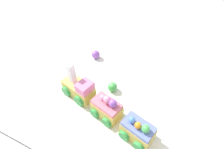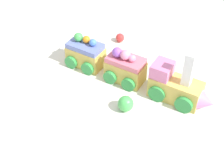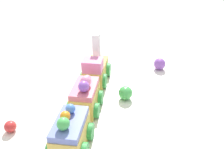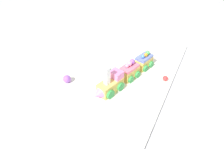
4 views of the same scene
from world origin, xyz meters
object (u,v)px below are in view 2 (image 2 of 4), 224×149
object	(u,v)px
cake_car_blueberry	(86,54)
gumball_green	(126,104)
gumball_red	(120,38)
cake_train_locomotive	(179,88)
cake_car_strawberry	(125,68)

from	to	relation	value
cake_car_blueberry	gumball_green	bearing A→B (deg)	-28.50
gumball_red	cake_train_locomotive	bearing A→B (deg)	-45.47
cake_car_strawberry	gumball_green	size ratio (longest dim) A/B	2.90
cake_train_locomotive	cake_car_strawberry	size ratio (longest dim) A/B	1.51
cake_train_locomotive	gumball_red	xyz separation A→B (m)	(-0.16, 0.16, -0.02)
cake_car_strawberry	gumball_green	world-z (taller)	cake_car_strawberry
cake_train_locomotive	gumball_green	world-z (taller)	cake_train_locomotive
gumball_green	cake_train_locomotive	bearing A→B (deg)	32.32
cake_train_locomotive	cake_car_blueberry	world-z (taller)	cake_train_locomotive
cake_train_locomotive	gumball_red	size ratio (longest dim) A/B	6.29
cake_train_locomotive	gumball_red	world-z (taller)	cake_train_locomotive
cake_train_locomotive	cake_car_blueberry	distance (m)	0.22
cake_car_blueberry	gumball_green	distance (m)	0.16
cake_car_strawberry	cake_train_locomotive	bearing A→B (deg)	0.14
cake_train_locomotive	gumball_green	bearing A→B (deg)	-133.34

